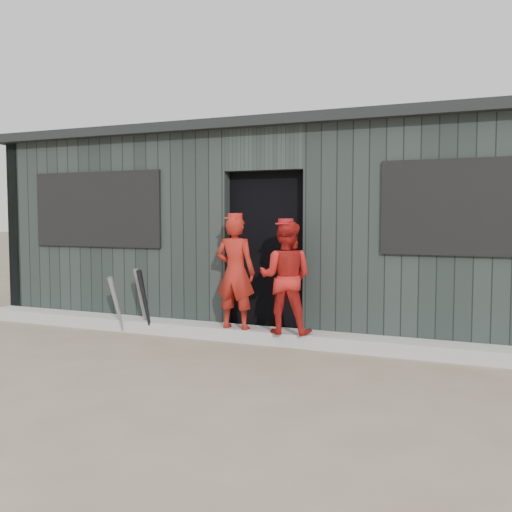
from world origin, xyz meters
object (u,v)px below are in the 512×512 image
at_px(bat_mid, 142,300).
at_px(player_red_left, 235,272).
at_px(bat_right, 145,303).
at_px(dugout, 302,228).
at_px(player_red_right, 286,277).
at_px(player_grey_back, 285,282).
at_px(bat_left, 117,305).

height_order(bat_mid, player_red_left, player_red_left).
relative_size(bat_right, dugout, 0.10).
height_order(bat_mid, player_red_right, player_red_right).
xyz_separation_m(player_red_left, player_grey_back, (0.36, 0.71, -0.18)).
bearing_deg(bat_left, bat_right, 0.26).
distance_m(bat_left, bat_right, 0.42).
height_order(player_red_left, player_grey_back, player_red_left).
distance_m(bat_right, player_grey_back, 1.74).
xyz_separation_m(bat_right, player_red_left, (1.13, 0.17, 0.40)).
height_order(bat_left, player_red_right, player_red_right).
height_order(bat_left, dugout, dugout).
xyz_separation_m(player_red_left, player_red_right, (0.63, -0.03, -0.03)).
xyz_separation_m(bat_left, bat_mid, (0.27, 0.15, 0.05)).
bearing_deg(player_red_left, bat_right, 7.82).
bearing_deg(dugout, player_red_right, -77.53).
height_order(bat_left, player_grey_back, player_grey_back).
relative_size(player_red_left, player_red_right, 1.05).
distance_m(player_red_right, player_grey_back, 0.80).
relative_size(bat_left, bat_mid, 0.89).
bearing_deg(dugout, bat_right, -124.92).
bearing_deg(player_red_right, bat_right, -2.54).
xyz_separation_m(player_grey_back, dugout, (-0.13, 1.07, 0.66)).
distance_m(bat_left, player_red_right, 2.22).
bearing_deg(bat_mid, dugout, 50.04).
relative_size(bat_mid, player_red_left, 0.63).
relative_size(bat_right, player_red_left, 0.64).
bearing_deg(bat_right, player_red_left, 8.80).
bearing_deg(player_grey_back, player_red_right, 83.42).
relative_size(player_red_left, dugout, 0.16).
bearing_deg(player_red_right, player_grey_back, -77.05).
relative_size(bat_left, player_grey_back, 0.58).
xyz_separation_m(player_red_right, dugout, (-0.40, 1.80, 0.51)).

